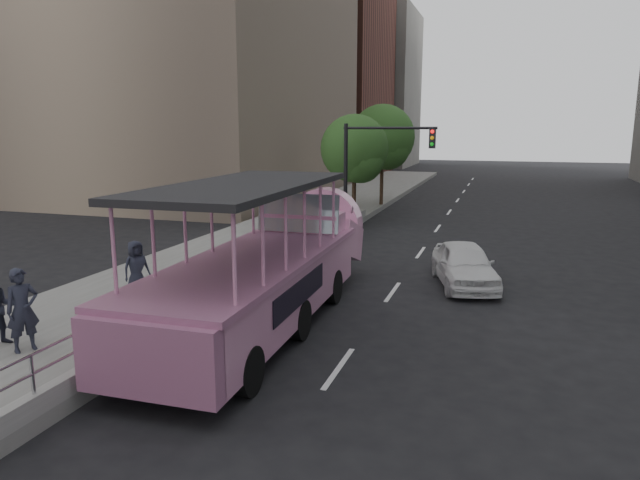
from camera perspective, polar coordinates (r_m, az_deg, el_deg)
ground at (r=14.43m, az=0.27°, el=-9.13°), size 160.00×160.00×0.00m
sidewalk at (r=25.40m, az=-5.21°, el=0.09°), size 5.50×80.00×0.30m
kerb_wall at (r=17.17m, az=-7.65°, el=-4.22°), size 0.24×30.00×0.36m
guardrail at (r=17.00m, az=-7.71°, el=-2.07°), size 0.07×22.00×0.71m
duck_boat at (r=15.08m, az=-4.94°, el=-2.73°), size 3.06×11.39×3.76m
car at (r=18.87m, az=14.23°, el=-2.38°), size 2.72×4.41×1.40m
pedestrian_near at (r=13.72m, az=-27.61°, el=-6.21°), size 0.70×0.79×1.82m
pedestrian_far at (r=16.96m, az=-17.89°, el=-2.71°), size 0.81×0.93×1.60m
parking_sign at (r=20.87m, az=-2.19°, el=1.68°), size 0.23×0.52×2.46m
traffic_signal at (r=26.09m, az=5.14°, el=7.80°), size 4.20×0.32×5.20m
street_tree_near at (r=29.78m, az=3.62°, el=8.85°), size 3.52×3.52×5.72m
street_tree_far at (r=35.57m, az=6.40°, el=9.96°), size 3.97×3.97×6.45m
midrise_brick at (r=65.28m, az=-2.03°, el=18.17°), size 18.00×16.00×26.00m
midrise_stone_b at (r=79.64m, az=3.47°, el=14.72°), size 16.00×14.00×20.00m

